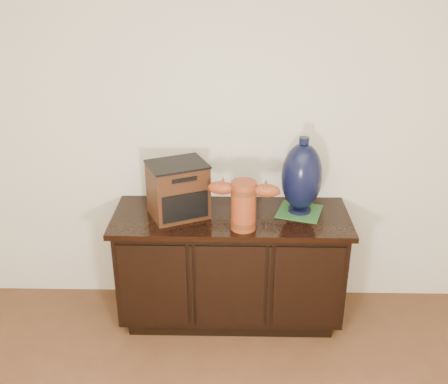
{
  "coord_description": "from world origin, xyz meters",
  "views": [
    {
      "loc": [
        0.02,
        -0.66,
        2.22
      ],
      "look_at": [
        -0.04,
        2.18,
        0.93
      ],
      "focal_mm": 42.0,
      "sensor_mm": 36.0,
      "label": 1
    }
  ],
  "objects_px": {
    "tv_radio": "(178,190)",
    "sideboard": "(231,266)",
    "terracotta_vessel": "(244,203)",
    "spray_can": "(250,197)",
    "lamp_base": "(302,177)"
  },
  "relations": [
    {
      "from": "lamp_base",
      "to": "sideboard",
      "type": "bearing_deg",
      "value": -172.94
    },
    {
      "from": "terracotta_vessel",
      "to": "spray_can",
      "type": "xyz_separation_m",
      "value": [
        0.05,
        0.26,
        -0.08
      ]
    },
    {
      "from": "tv_radio",
      "to": "spray_can",
      "type": "relative_size",
      "value": 2.48
    },
    {
      "from": "sideboard",
      "to": "tv_radio",
      "type": "height_order",
      "value": "tv_radio"
    },
    {
      "from": "spray_can",
      "to": "sideboard",
      "type": "bearing_deg",
      "value": -142.94
    },
    {
      "from": "terracotta_vessel",
      "to": "tv_radio",
      "type": "relative_size",
      "value": 1.0
    },
    {
      "from": "terracotta_vessel",
      "to": "lamp_base",
      "type": "distance_m",
      "value": 0.42
    },
    {
      "from": "tv_radio",
      "to": "spray_can",
      "type": "xyz_separation_m",
      "value": [
        0.44,
        0.09,
        -0.09
      ]
    },
    {
      "from": "sideboard",
      "to": "lamp_base",
      "type": "bearing_deg",
      "value": 7.06
    },
    {
      "from": "tv_radio",
      "to": "terracotta_vessel",
      "type": "bearing_deg",
      "value": -47.01
    },
    {
      "from": "tv_radio",
      "to": "spray_can",
      "type": "distance_m",
      "value": 0.46
    },
    {
      "from": "terracotta_vessel",
      "to": "lamp_base",
      "type": "xyz_separation_m",
      "value": [
        0.35,
        0.22,
        0.07
      ]
    },
    {
      "from": "terracotta_vessel",
      "to": "lamp_base",
      "type": "relative_size",
      "value": 0.87
    },
    {
      "from": "terracotta_vessel",
      "to": "sideboard",
      "type": "bearing_deg",
      "value": 120.89
    },
    {
      "from": "tv_radio",
      "to": "sideboard",
      "type": "bearing_deg",
      "value": -24.13
    }
  ]
}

